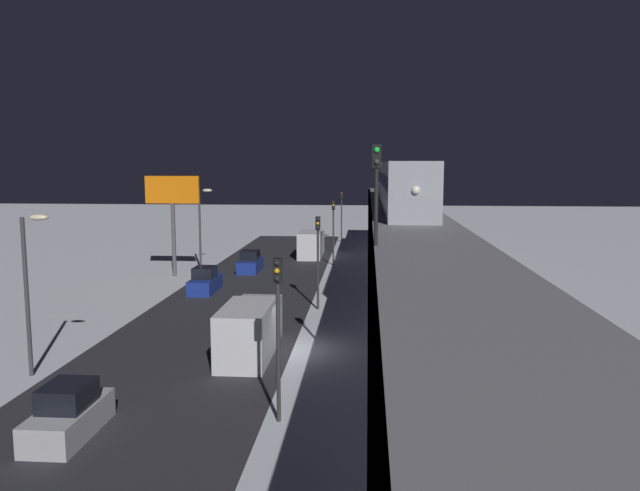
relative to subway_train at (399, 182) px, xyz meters
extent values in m
plane|color=silver|center=(6.62, 19.46, -8.45)|extent=(240.00, 240.00, 0.00)
cube|color=#28282D|center=(11.98, 19.46, -8.45)|extent=(11.00, 106.40, 0.01)
cube|color=slate|center=(0.00, 19.46, -2.18)|extent=(5.00, 106.40, 0.80)
cube|color=#38383D|center=(2.38, 19.46, -2.18)|extent=(0.24, 104.27, 0.80)
cylinder|color=slate|center=(0.00, -26.14, -5.52)|extent=(1.40, 1.40, 5.87)
cylinder|color=slate|center=(0.00, -10.94, -5.52)|extent=(1.40, 1.40, 5.87)
cylinder|color=slate|center=(0.00, 4.26, -5.52)|extent=(1.40, 1.40, 5.87)
cylinder|color=slate|center=(0.00, 19.46, -5.52)|extent=(1.40, 1.40, 5.87)
cylinder|color=slate|center=(0.00, 34.66, -5.52)|extent=(1.40, 1.40, 5.87)
cube|color=#999EA8|center=(0.00, 9.30, -0.08)|extent=(2.90, 18.00, 3.40)
cube|color=black|center=(0.00, 9.30, 0.33)|extent=(2.94, 16.20, 0.90)
cube|color=#999EA8|center=(0.00, -9.30, -0.08)|extent=(2.90, 18.00, 3.40)
cube|color=black|center=(0.00, -9.30, 0.33)|extent=(2.94, 16.20, 0.90)
sphere|color=white|center=(0.00, 18.35, 0.09)|extent=(0.44, 0.44, 0.44)
cylinder|color=black|center=(2.20, 26.92, -0.18)|extent=(0.16, 0.16, 3.20)
cube|color=black|center=(2.20, 26.92, 1.77)|extent=(0.36, 0.28, 0.90)
sphere|color=#19F23F|center=(2.20, 27.08, 2.00)|extent=(0.22, 0.22, 0.22)
sphere|color=#333333|center=(2.20, 27.08, 1.54)|extent=(0.22, 0.22, 0.22)
cube|color=navy|center=(15.18, 4.66, -7.90)|extent=(1.80, 4.29, 1.10)
cube|color=black|center=(15.18, 4.66, -6.92)|extent=(1.58, 2.06, 0.87)
cube|color=navy|center=(13.38, -4.73, -7.90)|extent=(1.80, 4.15, 1.10)
cube|color=black|center=(13.38, -4.73, -6.92)|extent=(1.58, 1.99, 0.87)
cube|color=#B2B2B7|center=(13.38, 30.65, -7.90)|extent=(1.80, 4.11, 1.10)
cube|color=black|center=(13.38, 30.65, -6.92)|extent=(1.58, 1.97, 0.87)
cube|color=#B2B2B7|center=(8.58, 17.60, -7.25)|extent=(2.30, 2.20, 2.40)
cube|color=silver|center=(8.58, 21.40, -7.05)|extent=(2.40, 5.00, 2.80)
cube|color=silver|center=(8.58, -17.61, -7.25)|extent=(2.30, 2.20, 2.40)
cube|color=silver|center=(8.58, -13.81, -7.05)|extent=(2.40, 5.00, 2.80)
cylinder|color=#2D2D2D|center=(5.88, 28.79, -5.70)|extent=(0.16, 0.16, 5.50)
cube|color=black|center=(5.88, 28.79, -2.50)|extent=(0.32, 0.32, 0.90)
sphere|color=black|center=(5.88, 28.97, -2.20)|extent=(0.20, 0.20, 0.20)
sphere|color=yellow|center=(5.88, 28.97, -2.50)|extent=(0.20, 0.20, 0.20)
sphere|color=black|center=(5.88, 28.97, -2.80)|extent=(0.20, 0.20, 0.20)
cylinder|color=#2D2D2D|center=(5.88, 9.89, -5.70)|extent=(0.16, 0.16, 5.50)
cube|color=black|center=(5.88, 9.89, -2.50)|extent=(0.32, 0.32, 0.90)
sphere|color=black|center=(5.88, 10.07, -2.20)|extent=(0.20, 0.20, 0.20)
sphere|color=yellow|center=(5.88, 10.07, -2.50)|extent=(0.20, 0.20, 0.20)
sphere|color=black|center=(5.88, 10.07, -2.80)|extent=(0.20, 0.20, 0.20)
cylinder|color=#2D2D2D|center=(5.88, -9.00, -5.70)|extent=(0.16, 0.16, 5.50)
cube|color=black|center=(5.88, -9.00, -2.50)|extent=(0.32, 0.32, 0.90)
sphere|color=black|center=(5.88, -8.82, -2.20)|extent=(0.20, 0.20, 0.20)
sphere|color=yellow|center=(5.88, -8.82, -2.50)|extent=(0.20, 0.20, 0.20)
sphere|color=black|center=(5.88, -8.82, -2.80)|extent=(0.20, 0.20, 0.20)
cylinder|color=#2D2D2D|center=(5.88, -27.90, -5.70)|extent=(0.16, 0.16, 5.50)
cube|color=black|center=(5.88, -27.90, -2.50)|extent=(0.32, 0.32, 0.90)
sphere|color=red|center=(5.88, -27.72, -2.20)|extent=(0.20, 0.20, 0.20)
sphere|color=black|center=(5.88, -27.72, -2.50)|extent=(0.20, 0.20, 0.20)
sphere|color=black|center=(5.88, -27.72, -2.80)|extent=(0.20, 0.20, 0.20)
cylinder|color=#4C4C51|center=(19.66, -1.88, -5.20)|extent=(0.36, 0.36, 6.50)
cube|color=orange|center=(19.66, -1.88, -0.75)|extent=(4.80, 0.30, 2.40)
cylinder|color=#38383D|center=(18.28, 24.46, -4.70)|extent=(0.20, 0.20, 7.50)
ellipsoid|color=#F4E5B2|center=(17.48, 24.46, -0.95)|extent=(0.90, 0.44, 0.30)
cylinder|color=#38383D|center=(18.28, -5.54, -4.70)|extent=(0.20, 0.20, 7.50)
ellipsoid|color=#F4E5B2|center=(17.48, -5.54, -0.95)|extent=(0.90, 0.44, 0.30)
camera|label=1|loc=(2.52, 51.63, 1.43)|focal=34.92mm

